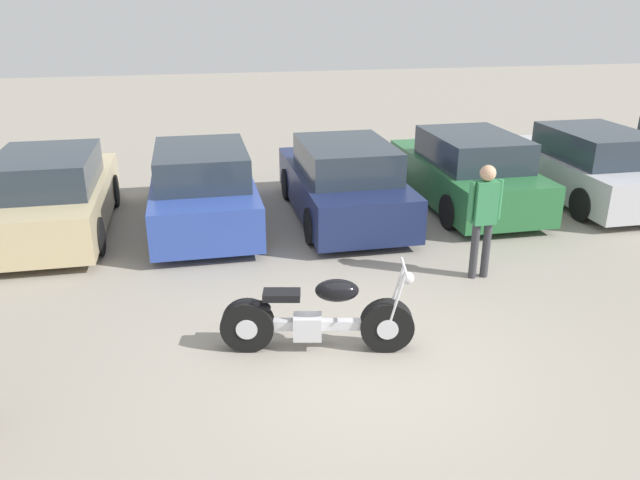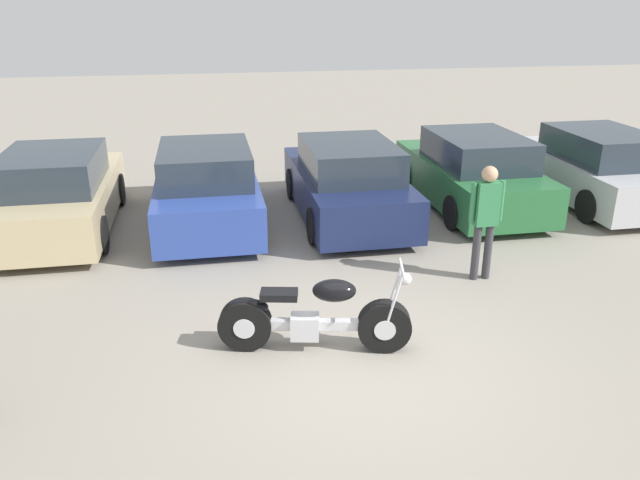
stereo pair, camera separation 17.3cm
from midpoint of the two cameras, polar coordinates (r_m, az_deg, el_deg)
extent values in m
plane|color=gray|center=(7.49, 4.39, -11.09)|extent=(60.00, 60.00, 0.00)
cylinder|color=black|center=(7.59, 6.56, -7.84)|extent=(0.67, 0.33, 0.64)
cylinder|color=silver|center=(7.59, 6.56, -7.84)|extent=(0.30, 0.27, 0.26)
cylinder|color=black|center=(7.62, -6.21, -7.71)|extent=(0.67, 0.33, 0.64)
cylinder|color=silver|center=(7.62, -6.21, -7.71)|extent=(0.30, 0.27, 0.26)
cube|color=silver|center=(7.55, 0.16, -7.72)|extent=(1.28, 0.37, 0.12)
cube|color=silver|center=(7.57, -0.73, -7.92)|extent=(0.38, 0.30, 0.30)
ellipsoid|color=black|center=(7.34, 1.99, -4.65)|extent=(0.57, 0.41, 0.26)
cube|color=black|center=(7.39, -3.10, -5.01)|extent=(0.48, 0.33, 0.09)
ellipsoid|color=black|center=(7.50, -5.90, -6.11)|extent=(0.51, 0.29, 0.20)
cylinder|color=silver|center=(7.35, 7.44, -5.64)|extent=(0.22, 0.08, 0.76)
cylinder|color=silver|center=(7.51, 7.31, -5.01)|extent=(0.22, 0.08, 0.76)
cylinder|color=silver|center=(7.28, 8.22, -2.69)|extent=(0.16, 0.61, 0.03)
sphere|color=silver|center=(7.33, 8.48, -3.54)|extent=(0.15, 0.15, 0.15)
cylinder|color=silver|center=(7.75, -2.42, -8.01)|extent=(1.27, 0.34, 0.08)
cube|color=#C6B284|center=(12.25, -22.30, 3.27)|extent=(1.82, 4.28, 0.77)
cube|color=#28333D|center=(11.84, -22.98, 6.00)|extent=(1.60, 2.22, 0.59)
cylinder|color=black|center=(13.75, -24.65, 3.85)|extent=(0.20, 0.64, 0.64)
cylinder|color=black|center=(13.42, -17.62, 4.43)|extent=(0.20, 0.64, 0.64)
cylinder|color=black|center=(10.93, -19.04, 0.44)|extent=(0.20, 0.64, 0.64)
cube|color=#2D479E|center=(11.90, -9.87, 4.08)|extent=(1.82, 4.28, 0.77)
cube|color=#28333D|center=(11.47, -10.05, 6.93)|extent=(1.60, 2.22, 0.59)
cylinder|color=black|center=(13.25, -13.62, 4.62)|extent=(0.20, 0.64, 0.64)
cylinder|color=black|center=(13.26, -6.27, 5.11)|extent=(0.20, 0.64, 0.64)
cylinder|color=black|center=(10.74, -14.15, 0.62)|extent=(0.20, 0.64, 0.64)
cylinder|color=black|center=(10.75, -5.10, 1.23)|extent=(0.20, 0.64, 0.64)
cube|color=#19234C|center=(12.05, 2.81, 4.60)|extent=(1.82, 4.28, 0.77)
cube|color=#28333D|center=(11.63, 3.16, 7.43)|extent=(1.60, 2.22, 0.59)
cylinder|color=black|center=(13.21, -2.13, 5.16)|extent=(0.20, 0.64, 0.64)
cylinder|color=black|center=(13.55, 5.02, 5.52)|extent=(0.20, 0.64, 0.64)
cylinder|color=black|center=(10.72, -0.02, 1.26)|extent=(0.20, 0.64, 0.64)
cylinder|color=black|center=(11.14, 8.61, 1.80)|extent=(0.20, 0.64, 0.64)
cube|color=#286B38|center=(13.12, 13.89, 5.39)|extent=(1.82, 4.28, 0.77)
cube|color=#28333D|center=(12.73, 14.63, 7.99)|extent=(1.60, 2.22, 0.59)
cylinder|color=black|center=(14.05, 8.47, 5.94)|extent=(0.20, 0.64, 0.64)
cylinder|color=black|center=(14.68, 14.79, 6.13)|extent=(0.20, 0.64, 0.64)
cylinder|color=black|center=(11.69, 12.58, 2.47)|extent=(0.20, 0.64, 0.64)
cylinder|color=black|center=(12.44, 19.82, 2.84)|extent=(0.20, 0.64, 0.64)
cube|color=#BCBCC1|center=(14.29, 23.84, 5.48)|extent=(1.82, 4.28, 0.77)
cube|color=#28333D|center=(13.94, 24.83, 7.84)|extent=(1.60, 2.22, 0.59)
cylinder|color=black|center=(15.00, 18.27, 6.08)|extent=(0.20, 0.64, 0.64)
cylinder|color=black|center=(15.87, 23.70, 6.15)|extent=(0.20, 0.64, 0.64)
cylinder|color=black|center=(12.83, 23.73, 2.84)|extent=(0.20, 0.64, 0.64)
cylinder|color=black|center=(16.47, 26.30, 6.24)|extent=(0.20, 0.64, 0.64)
cylinder|color=#38383D|center=(9.65, 14.56, -1.09)|extent=(0.12, 0.12, 0.87)
cylinder|color=#38383D|center=(9.73, 15.58, -1.01)|extent=(0.12, 0.12, 0.87)
cube|color=#337F4C|center=(9.43, 15.51, 3.22)|extent=(0.34, 0.20, 0.65)
cylinder|color=#337F4C|center=(9.33, 14.31, 3.36)|extent=(0.08, 0.08, 0.60)
cylinder|color=#337F4C|center=(9.52, 16.73, 3.47)|extent=(0.08, 0.08, 0.60)
sphere|color=tan|center=(9.31, 15.78, 5.82)|extent=(0.24, 0.24, 0.24)
camera|label=1|loc=(0.09, -89.43, 0.22)|focal=35.00mm
camera|label=2|loc=(0.09, 90.57, -0.22)|focal=35.00mm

